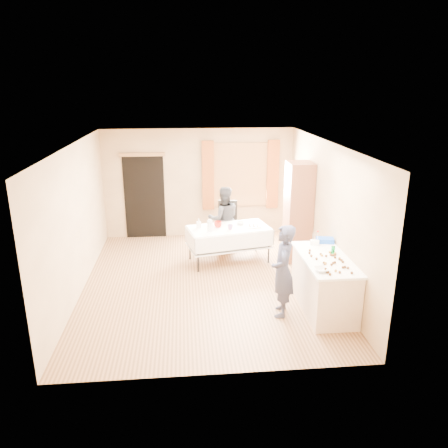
{
  "coord_description": "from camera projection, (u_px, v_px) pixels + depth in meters",
  "views": [
    {
      "loc": [
        -0.36,
        -7.51,
        3.58
      ],
      "look_at": [
        0.35,
        0.0,
        1.15
      ],
      "focal_mm": 35.0,
      "sensor_mm": 36.0,
      "label": 1
    }
  ],
  "objects": [
    {
      "name": "wall_back",
      "position": [
        199.0,
        183.0,
        10.46
      ],
      "size": [
        4.5,
        0.02,
        2.6
      ],
      "primitive_type": "cube",
      "color": "tan",
      "rests_on": "floor"
    },
    {
      "name": "cake_balls",
      "position": [
        331.0,
        261.0,
        6.83
      ],
      "size": [
        0.46,
        1.01,
        0.04
      ],
      "color": "#3F2314",
      "rests_on": "counter"
    },
    {
      "name": "blue_basket",
      "position": [
        325.0,
        240.0,
        7.69
      ],
      "size": [
        0.33,
        0.26,
        0.08
      ],
      "primitive_type": "cube",
      "rotation": [
        0.0,
        0.0,
        -0.2
      ],
      "color": "blue",
      "rests_on": "counter"
    },
    {
      "name": "soda_can",
      "position": [
        333.0,
        250.0,
        7.18
      ],
      "size": [
        0.08,
        0.08,
        0.12
      ],
      "primitive_type": "cylinder",
      "rotation": [
        0.0,
        0.0,
        -0.19
      ],
      "color": "#0A7C31",
      "rests_on": "counter"
    },
    {
      "name": "wall_right",
      "position": [
        327.0,
        213.0,
        8.05
      ],
      "size": [
        0.02,
        5.5,
        2.6
      ],
      "primitive_type": "cube",
      "color": "tan",
      "rests_on": "floor"
    },
    {
      "name": "doorway",
      "position": [
        145.0,
        197.0,
        10.41
      ],
      "size": [
        0.95,
        0.04,
        2.0
      ],
      "primitive_type": "cube",
      "color": "black",
      "rests_on": "floor"
    },
    {
      "name": "door_lintel",
      "position": [
        142.0,
        155.0,
        10.07
      ],
      "size": [
        1.05,
        0.06,
        0.08
      ],
      "primitive_type": "cube",
      "color": "olive",
      "rests_on": "wall_back"
    },
    {
      "name": "foam_block",
      "position": [
        315.0,
        243.0,
        7.57
      ],
      "size": [
        0.18,
        0.15,
        0.08
      ],
      "primitive_type": "cube",
      "rotation": [
        0.0,
        0.0,
        -0.37
      ],
      "color": "white",
      "rests_on": "counter"
    },
    {
      "name": "ceiling",
      "position": [
        204.0,
        143.0,
        7.44
      ],
      "size": [
        4.5,
        5.5,
        0.02
      ],
      "primitive_type": "cube",
      "color": "white",
      "rests_on": "floor"
    },
    {
      "name": "wall_front",
      "position": [
        217.0,
        283.0,
        5.23
      ],
      "size": [
        4.5,
        0.02,
        2.6
      ],
      "primitive_type": "cube",
      "color": "tan",
      "rests_on": "floor"
    },
    {
      "name": "counter",
      "position": [
        324.0,
        283.0,
        7.16
      ],
      "size": [
        0.76,
        1.6,
        0.91
      ],
      "color": "beige",
      "rests_on": "floor"
    },
    {
      "name": "curtain_left",
      "position": [
        208.0,
        176.0,
        10.33
      ],
      "size": [
        0.28,
        0.06,
        1.65
      ],
      "primitive_type": "cube",
      "color": "brown",
      "rests_on": "wall_back"
    },
    {
      "name": "chair",
      "position": [
        227.0,
        233.0,
        9.98
      ],
      "size": [
        0.5,
        0.5,
        1.05
      ],
      "rotation": [
        0.0,
        0.0,
        -0.17
      ],
      "color": "black",
      "rests_on": "floor"
    },
    {
      "name": "cup_rainbow",
      "position": [
        230.0,
        227.0,
        8.86
      ],
      "size": [
        0.21,
        0.21,
        0.1
      ],
      "primitive_type": "imported",
      "rotation": [
        0.0,
        0.0,
        0.56
      ],
      "color": "red",
      "rests_on": "party_table"
    },
    {
      "name": "pastry_tray",
      "position": [
        254.0,
        227.0,
        9.02
      ],
      "size": [
        0.32,
        0.26,
        0.02
      ],
      "primitive_type": "cube",
      "rotation": [
        0.0,
        0.0,
        0.23
      ],
      "color": "white",
      "rests_on": "party_table"
    },
    {
      "name": "wall_left",
      "position": [
        76.0,
        220.0,
        7.64
      ],
      "size": [
        0.02,
        5.5,
        2.6
      ],
      "primitive_type": "cube",
      "color": "tan",
      "rests_on": "floor"
    },
    {
      "name": "pitcher",
      "position": [
        210.0,
        226.0,
        8.76
      ],
      "size": [
        0.15,
        0.15,
        0.22
      ],
      "primitive_type": "cylinder",
      "rotation": [
        0.0,
        0.0,
        0.5
      ],
      "color": "silver",
      "rests_on": "party_table"
    },
    {
      "name": "floor",
      "position": [
        206.0,
        283.0,
        8.25
      ],
      "size": [
        4.5,
        5.5,
        0.02
      ],
      "primitive_type": "cube",
      "color": "#9E7047",
      "rests_on": "ground"
    },
    {
      "name": "girl",
      "position": [
        283.0,
        271.0,
        6.89
      ],
      "size": [
        0.7,
        0.59,
        1.51
      ],
      "primitive_type": "imported",
      "rotation": [
        0.0,
        0.0,
        -1.78
      ],
      "color": "#272A45",
      "rests_on": "floor"
    },
    {
      "name": "cabinet",
      "position": [
        298.0,
        212.0,
        9.06
      ],
      "size": [
        0.5,
        0.6,
        2.08
      ],
      "primitive_type": "cube",
      "color": "brown",
      "rests_on": "floor"
    },
    {
      "name": "window_frame",
      "position": [
        240.0,
        175.0,
        10.45
      ],
      "size": [
        1.32,
        0.06,
        1.52
      ],
      "primitive_type": "cube",
      "color": "olive",
      "rests_on": "wall_back"
    },
    {
      "name": "bottle",
      "position": [
        199.0,
        223.0,
        8.96
      ],
      "size": [
        0.11,
        0.11,
        0.19
      ],
      "primitive_type": "imported",
      "rotation": [
        0.0,
        0.0,
        0.14
      ],
      "color": "white",
      "rests_on": "party_table"
    },
    {
      "name": "woman",
      "position": [
        224.0,
        219.0,
        9.64
      ],
      "size": [
        0.8,
        0.67,
        1.46
      ],
      "primitive_type": "imported",
      "rotation": [
        0.0,
        0.0,
        3.23
      ],
      "color": "black",
      "rests_on": "floor"
    },
    {
      "name": "small_bowl",
      "position": [
        240.0,
        223.0,
        9.2
      ],
      "size": [
        0.18,
        0.18,
        0.05
      ],
      "primitive_type": "imported",
      "rotation": [
        0.0,
        0.0,
        0.06
      ],
      "color": "white",
      "rests_on": "party_table"
    },
    {
      "name": "mixing_bowl",
      "position": [
        322.0,
        270.0,
        6.5
      ],
      "size": [
        0.25,
        0.25,
        0.05
      ],
      "primitive_type": "imported",
      "rotation": [
        0.0,
        0.0,
        0.08
      ],
      "color": "white",
      "rests_on": "counter"
    },
    {
      "name": "party_table",
      "position": [
        229.0,
        241.0,
        9.11
      ],
      "size": [
        1.82,
        1.2,
        0.75
      ],
      "rotation": [
        0.0,
        0.0,
        0.22
      ],
      "color": "black",
      "rests_on": "floor"
    },
    {
      "name": "curtain_right",
      "position": [
        273.0,
        175.0,
        10.47
      ],
      "size": [
        0.28,
        0.06,
        1.65
      ],
      "primitive_type": "cube",
      "color": "brown",
      "rests_on": "wall_back"
    },
    {
      "name": "cup_red",
      "position": [
        218.0,
        224.0,
        9.0
      ],
      "size": [
        0.18,
        0.18,
        0.12
      ],
      "primitive_type": "imported",
      "rotation": [
        0.0,
        0.0,
        -0.08
      ],
      "color": "red",
      "rests_on": "party_table"
    },
    {
      "name": "window_pane",
      "position": [
        240.0,
        175.0,
        10.44
      ],
      "size": [
        1.2,
        0.02,
        1.4
      ],
      "primitive_type": "cube",
      "color": "white",
      "rests_on": "wall_back"
    }
  ]
}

